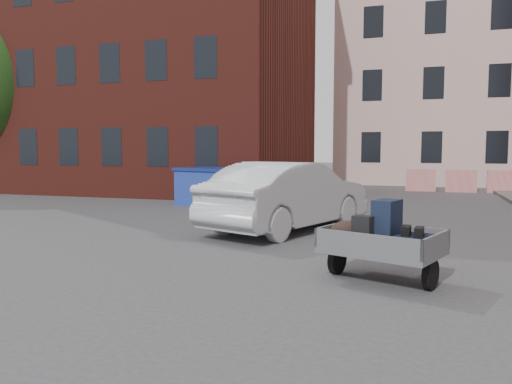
% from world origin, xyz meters
% --- Properties ---
extents(ground, '(120.00, 120.00, 0.00)m').
position_xyz_m(ground, '(0.00, 0.00, 0.00)').
color(ground, '#38383A').
rests_on(ground, ground).
extents(building_brick, '(12.00, 10.00, 14.00)m').
position_xyz_m(building_brick, '(-9.00, 13.00, 7.00)').
color(building_brick, '#591E16').
rests_on(building_brick, ground).
extents(building_pink, '(16.00, 8.00, 14.00)m').
position_xyz_m(building_pink, '(6.00, 22.00, 7.00)').
color(building_pink, beige).
rests_on(building_pink, ground).
extents(far_building, '(6.00, 6.00, 8.00)m').
position_xyz_m(far_building, '(-20.00, 22.00, 4.00)').
color(far_building, maroon).
rests_on(far_building, ground).
extents(barriers, '(4.70, 0.18, 1.00)m').
position_xyz_m(barriers, '(4.20, 15.00, 0.50)').
color(barriers, red).
rests_on(barriers, ground).
extents(trailer, '(1.88, 1.98, 1.20)m').
position_xyz_m(trailer, '(1.86, -1.41, 0.61)').
color(trailer, black).
rests_on(trailer, ground).
extents(dumpster, '(3.39, 2.36, 1.29)m').
position_xyz_m(dumpster, '(-3.91, 6.80, 0.65)').
color(dumpster, '#223AA4').
rests_on(dumpster, ground).
extents(silver_car, '(3.32, 5.23, 1.63)m').
position_xyz_m(silver_car, '(-0.56, 2.72, 0.81)').
color(silver_car, '#B6BABE').
rests_on(silver_car, ground).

